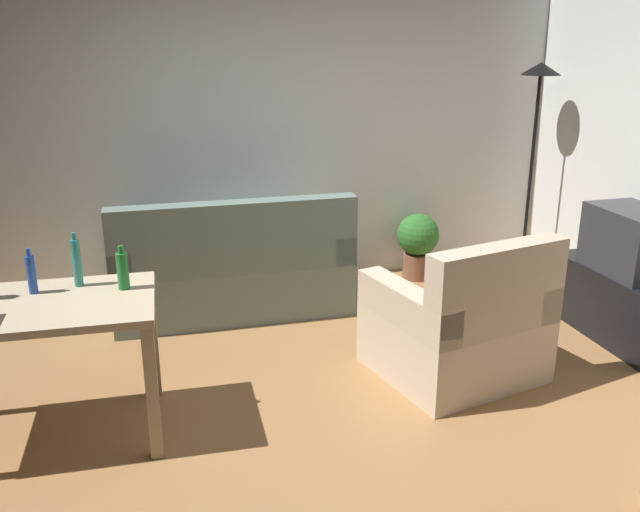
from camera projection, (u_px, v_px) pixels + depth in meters
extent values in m
cube|color=#9E7042|center=(326.00, 411.00, 3.86)|extent=(5.20, 4.40, 0.02)
cube|color=white|center=(254.00, 122.00, 5.45)|extent=(5.20, 0.10, 2.70)
cube|color=slate|center=(231.00, 283.00, 5.24)|extent=(1.75, 0.84, 0.40)
cube|color=slate|center=(235.00, 238.00, 4.78)|extent=(1.75, 0.16, 0.52)
cube|color=slate|center=(331.00, 237.00, 5.33)|extent=(0.16, 0.84, 0.22)
cube|color=slate|center=(121.00, 253.00, 4.95)|extent=(0.16, 0.84, 0.22)
cube|color=black|center=(622.00, 304.00, 4.71)|extent=(0.44, 1.10, 0.48)
cube|color=#2D2D33|center=(632.00, 241.00, 4.57)|extent=(0.40, 0.60, 0.44)
cylinder|color=black|center=(521.00, 274.00, 5.97)|extent=(0.26, 0.26, 0.03)
cylinder|color=black|center=(530.00, 178.00, 5.70)|extent=(0.03, 0.03, 1.68)
cone|color=black|center=(541.00, 69.00, 5.42)|extent=(0.32, 0.32, 0.10)
cube|color=#C6B28E|center=(31.00, 307.00, 3.37)|extent=(1.22, 0.74, 0.04)
cube|color=tan|center=(152.00, 393.00, 3.32)|extent=(0.06, 0.06, 0.72)
cube|color=tan|center=(152.00, 340.00, 3.90)|extent=(0.06, 0.06, 0.72)
cylinder|color=brown|center=(417.00, 266.00, 5.89)|extent=(0.24, 0.24, 0.22)
sphere|color=#2D6B28|center=(418.00, 235.00, 5.81)|extent=(0.36, 0.36, 0.36)
cube|color=beige|center=(453.00, 341.00, 4.24)|extent=(1.07, 1.03, 0.40)
cube|color=#C0AD91|center=(497.00, 290.00, 3.81)|extent=(0.91, 0.36, 0.52)
cube|color=#C8B597|center=(502.00, 285.00, 4.31)|extent=(0.35, 0.85, 0.22)
cube|color=#C8B597|center=(406.00, 306.00, 3.98)|extent=(0.35, 0.85, 0.22)
cylinder|color=#2347A3|center=(31.00, 275.00, 3.47)|extent=(0.05, 0.05, 0.20)
cylinder|color=#2347A3|center=(28.00, 252.00, 3.43)|extent=(0.02, 0.02, 0.04)
cylinder|color=teal|center=(77.00, 263.00, 3.56)|extent=(0.05, 0.05, 0.25)
cylinder|color=teal|center=(74.00, 236.00, 3.51)|extent=(0.02, 0.02, 0.04)
cylinder|color=#1E722D|center=(123.00, 271.00, 3.53)|extent=(0.06, 0.06, 0.19)
cylinder|color=#1E722D|center=(121.00, 250.00, 3.49)|extent=(0.03, 0.03, 0.04)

